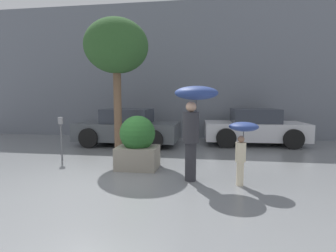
{
  "coord_description": "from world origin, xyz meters",
  "views": [
    {
      "loc": [
        2.26,
        -5.4,
        1.83
      ],
      "look_at": [
        1.23,
        1.6,
        1.05
      ],
      "focal_mm": 28.0,
      "sensor_mm": 36.0,
      "label": 1
    }
  ],
  "objects_px": {
    "parking_meter": "(61,129)",
    "person_adult": "(194,109)",
    "street_tree": "(116,48)",
    "person_child": "(243,137)",
    "planter_box": "(138,143)",
    "parked_car_near": "(128,128)",
    "parked_car_far": "(254,128)"
  },
  "relations": [
    {
      "from": "person_child",
      "to": "street_tree",
      "type": "relative_size",
      "value": 0.31
    },
    {
      "from": "parked_car_far",
      "to": "street_tree",
      "type": "height_order",
      "value": "street_tree"
    },
    {
      "from": "planter_box",
      "to": "person_child",
      "type": "bearing_deg",
      "value": -20.42
    },
    {
      "from": "planter_box",
      "to": "person_child",
      "type": "height_order",
      "value": "planter_box"
    },
    {
      "from": "street_tree",
      "to": "parking_meter",
      "type": "distance_m",
      "value": 2.95
    },
    {
      "from": "street_tree",
      "to": "person_adult",
      "type": "bearing_deg",
      "value": -41.05
    },
    {
      "from": "parked_car_near",
      "to": "planter_box",
      "type": "bearing_deg",
      "value": -157.61
    },
    {
      "from": "person_child",
      "to": "parking_meter",
      "type": "distance_m",
      "value": 5.11
    },
    {
      "from": "street_tree",
      "to": "parked_car_near",
      "type": "bearing_deg",
      "value": 97.49
    },
    {
      "from": "parked_car_near",
      "to": "parking_meter",
      "type": "distance_m",
      "value": 3.0
    },
    {
      "from": "parked_car_far",
      "to": "parking_meter",
      "type": "distance_m",
      "value": 6.98
    },
    {
      "from": "street_tree",
      "to": "parking_meter",
      "type": "xyz_separation_m",
      "value": [
        -1.4,
        -0.91,
        -2.43
      ]
    },
    {
      "from": "person_child",
      "to": "parked_car_far",
      "type": "bearing_deg",
      "value": 22.69
    },
    {
      "from": "person_adult",
      "to": "parked_car_far",
      "type": "distance_m",
      "value": 5.33
    },
    {
      "from": "parked_car_near",
      "to": "person_child",
      "type": "bearing_deg",
      "value": -136.96
    },
    {
      "from": "person_adult",
      "to": "street_tree",
      "type": "height_order",
      "value": "street_tree"
    },
    {
      "from": "planter_box",
      "to": "street_tree",
      "type": "distance_m",
      "value": 3.2
    },
    {
      "from": "parking_meter",
      "to": "person_adult",
      "type": "bearing_deg",
      "value": -17.91
    },
    {
      "from": "planter_box",
      "to": "parked_car_far",
      "type": "distance_m",
      "value": 5.44
    },
    {
      "from": "planter_box",
      "to": "parked_car_near",
      "type": "bearing_deg",
      "value": 110.93
    },
    {
      "from": "planter_box",
      "to": "street_tree",
      "type": "xyz_separation_m",
      "value": [
        -1.02,
        1.45,
        2.67
      ]
    },
    {
      "from": "person_child",
      "to": "parking_meter",
      "type": "height_order",
      "value": "person_child"
    },
    {
      "from": "street_tree",
      "to": "parked_car_far",
      "type": "bearing_deg",
      "value": 29.87
    },
    {
      "from": "person_adult",
      "to": "street_tree",
      "type": "distance_m",
      "value": 3.74
    },
    {
      "from": "parked_car_far",
      "to": "parked_car_near",
      "type": "bearing_deg",
      "value": 96.99
    },
    {
      "from": "planter_box",
      "to": "parked_car_near",
      "type": "xyz_separation_m",
      "value": [
        -1.26,
        3.29,
        -0.02
      ]
    },
    {
      "from": "parked_car_near",
      "to": "parked_car_far",
      "type": "bearing_deg",
      "value": -79.15
    },
    {
      "from": "person_adult",
      "to": "parked_car_near",
      "type": "xyz_separation_m",
      "value": [
        -2.73,
        4.01,
        -0.94
      ]
    },
    {
      "from": "parked_car_far",
      "to": "street_tree",
      "type": "distance_m",
      "value": 5.95
    },
    {
      "from": "street_tree",
      "to": "planter_box",
      "type": "bearing_deg",
      "value": -54.95
    },
    {
      "from": "planter_box",
      "to": "parking_meter",
      "type": "relative_size",
      "value": 1.08
    },
    {
      "from": "person_adult",
      "to": "street_tree",
      "type": "xyz_separation_m",
      "value": [
        -2.49,
        2.17,
        1.75
      ]
    }
  ]
}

